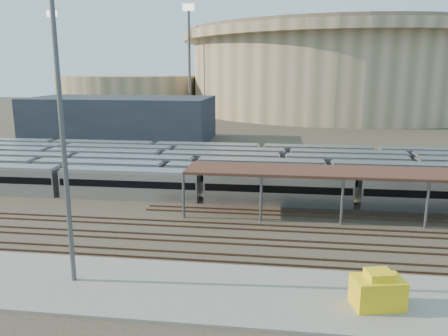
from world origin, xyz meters
name	(u,v)px	position (x,y,z in m)	size (l,w,h in m)	color
ground	(255,225)	(0.00, 0.00, 0.00)	(420.00, 420.00, 0.00)	#383026
apron	(176,289)	(-5.00, -15.00, 0.10)	(50.00, 9.00, 0.20)	gray
subway_trains	(278,171)	(2.25, 18.50, 1.80)	(128.29, 23.90, 3.60)	#A4A3A8
empty_tracks	(251,242)	(0.00, -5.00, 0.09)	(170.00, 9.62, 0.18)	#4C3323
stadium	(339,70)	(25.00, 140.00, 16.47)	(124.00, 124.00, 32.50)	tan
secondary_arena	(128,93)	(-60.00, 130.00, 7.00)	(56.00, 56.00, 14.00)	tan
service_building	(122,119)	(-35.00, 55.00, 5.00)	(42.00, 20.00, 10.00)	#1E232D
floodlight_0	(189,57)	(-30.00, 110.00, 20.65)	(4.00, 1.00, 38.40)	#505055
floodlight_1	(55,59)	(-85.00, 120.00, 20.65)	(4.00, 1.00, 38.40)	#505055
floodlight_3	(255,60)	(-10.00, 160.00, 20.65)	(4.00, 1.00, 38.40)	#505055
yard_light_pole	(63,144)	(-13.12, -14.80, 10.88)	(0.81, 0.36, 21.20)	#505055
yellow_equipment	(378,292)	(9.39, -15.76, 1.25)	(3.35, 2.10, 2.10)	yellow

